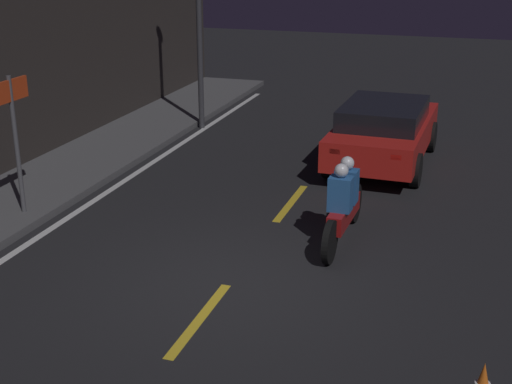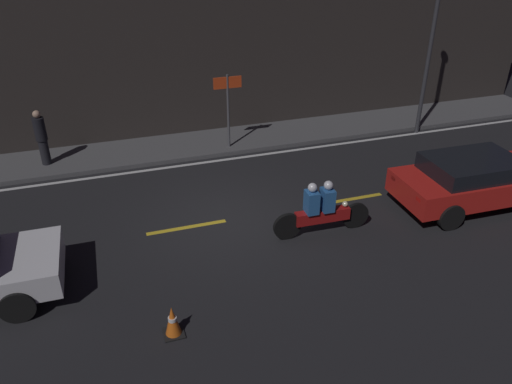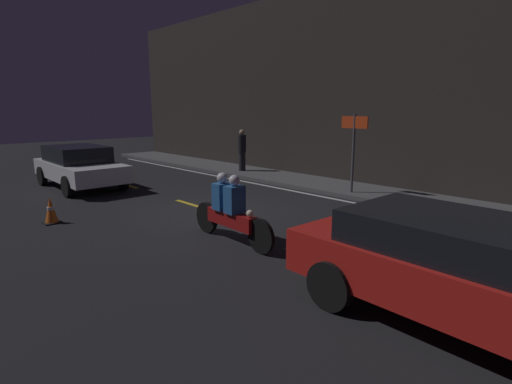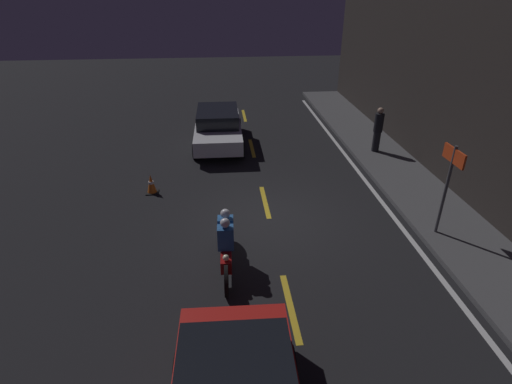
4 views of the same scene
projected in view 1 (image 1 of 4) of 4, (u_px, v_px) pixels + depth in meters
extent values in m
plane|color=black|center=(226.00, 285.00, 10.18)|extent=(56.00, 56.00, 0.00)
cube|color=gold|center=(200.00, 319.00, 9.28)|extent=(2.00, 0.14, 0.01)
cube|color=gold|center=(291.00, 203.00, 13.31)|extent=(2.00, 0.14, 0.01)
cube|color=gold|center=(340.00, 141.00, 17.33)|extent=(2.00, 0.14, 0.01)
cube|color=silver|center=(14.00, 253.00, 11.21)|extent=(25.20, 0.14, 0.01)
cube|color=red|center=(384.00, 134.00, 15.41)|extent=(4.31, 1.92, 0.62)
cube|color=black|center=(384.00, 113.00, 15.04)|extent=(2.39, 1.69, 0.42)
cube|color=red|center=(335.00, 151.00, 13.68)|extent=(0.07, 0.20, 0.10)
cube|color=red|center=(396.00, 157.00, 13.31)|extent=(0.07, 0.20, 0.10)
cylinder|color=black|center=(356.00, 130.00, 16.96)|extent=(0.69, 0.20, 0.69)
cylinder|color=black|center=(431.00, 137.00, 16.41)|extent=(0.69, 0.20, 0.69)
cylinder|color=black|center=(329.00, 161.00, 14.62)|extent=(0.69, 0.20, 0.69)
cylinder|color=black|center=(416.00, 170.00, 14.06)|extent=(0.69, 0.20, 0.69)
cylinder|color=black|center=(355.00, 203.00, 12.34)|extent=(0.68, 0.10, 0.68)
cylinder|color=black|center=(330.00, 242.00, 10.77)|extent=(0.68, 0.12, 0.68)
cube|color=maroon|center=(344.00, 213.00, 11.51)|extent=(1.37, 0.29, 0.30)
sphere|color=#F2EABF|center=(352.00, 188.00, 11.94)|extent=(0.14, 0.14, 0.14)
cube|color=#265999|center=(346.00, 186.00, 11.45)|extent=(0.29, 0.37, 0.55)
sphere|color=silver|center=(347.00, 163.00, 11.32)|extent=(0.22, 0.22, 0.22)
cube|color=#265999|center=(340.00, 194.00, 11.10)|extent=(0.29, 0.37, 0.55)
sphere|color=silver|center=(341.00, 170.00, 10.97)|extent=(0.22, 0.22, 0.22)
cylinder|color=#4C4C51|center=(17.00, 146.00, 12.11)|extent=(0.08, 0.08, 2.40)
cube|color=red|center=(10.00, 91.00, 11.78)|extent=(0.90, 0.05, 0.36)
cylinder|color=#333338|center=(199.00, 20.00, 17.58)|extent=(0.14, 0.14, 5.50)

